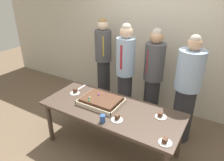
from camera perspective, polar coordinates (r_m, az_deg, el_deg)
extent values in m
plane|color=brown|center=(3.39, -0.21, -17.90)|extent=(12.00, 12.00, 0.00)
cube|color=beige|center=(4.01, 11.99, 13.01)|extent=(8.00, 0.12, 3.00)
cube|color=#47382D|center=(2.95, -0.23, -7.91)|extent=(1.99, 0.83, 0.04)
cylinder|color=#47382D|center=(3.45, -16.64, -10.94)|extent=(0.07, 0.07, 0.69)
cylinder|color=#47382D|center=(3.84, -9.41, -6.07)|extent=(0.07, 0.07, 0.69)
cylinder|color=#47382D|center=(3.17, 17.98, -14.84)|extent=(0.07, 0.07, 0.69)
cube|color=beige|center=(3.05, -2.98, -6.18)|extent=(0.60, 0.45, 0.01)
cube|color=beige|center=(2.88, -5.43, -7.59)|extent=(0.60, 0.01, 0.05)
cube|color=beige|center=(3.19, -0.81, -3.94)|extent=(0.60, 0.01, 0.05)
cube|color=beige|center=(3.19, -7.44, -4.22)|extent=(0.01, 0.45, 0.05)
cube|color=beige|center=(2.90, 1.91, -7.24)|extent=(0.01, 0.45, 0.05)
cube|color=#4C2D1E|center=(3.03, -3.00, -5.45)|extent=(0.53, 0.38, 0.08)
sphere|color=yellow|center=(3.01, -6.15, -4.69)|extent=(0.03, 0.03, 0.03)
sphere|color=green|center=(2.95, -6.27, -5.38)|extent=(0.03, 0.03, 0.03)
sphere|color=#2D84E0|center=(3.01, -6.28, -4.72)|extent=(0.03, 0.03, 0.03)
sphere|color=purple|center=(3.07, -3.65, -3.87)|extent=(0.03, 0.03, 0.03)
cylinder|color=white|center=(2.83, 13.20, -9.71)|extent=(0.15, 0.15, 0.01)
cube|color=#4C2D1E|center=(2.82, 13.10, -9.08)|extent=(0.06, 0.06, 0.06)
cylinder|color=white|center=(2.45, 14.37, -16.19)|extent=(0.15, 0.15, 0.01)
cube|color=#4C2D1E|center=(2.44, 14.32, -15.58)|extent=(0.05, 0.07, 0.05)
cylinder|color=white|center=(2.71, 1.39, -10.77)|extent=(0.15, 0.15, 0.01)
cube|color=#4C2D1E|center=(2.69, 1.46, -10.02)|extent=(0.05, 0.06, 0.07)
cylinder|color=white|center=(3.35, -10.14, -3.44)|extent=(0.15, 0.15, 0.01)
cube|color=#4C2D1E|center=(3.34, -10.08, -2.79)|extent=(0.05, 0.05, 0.07)
cylinder|color=#2D5199|center=(2.66, -2.59, -10.40)|extent=(0.07, 0.07, 0.10)
cube|color=silver|center=(3.52, -8.29, -1.83)|extent=(0.03, 0.20, 0.01)
cylinder|color=#28282D|center=(3.47, 18.76, -8.74)|extent=(0.30, 0.30, 0.91)
cylinder|color=#93ADCC|center=(3.13, 20.65, 2.66)|extent=(0.38, 0.38, 0.58)
sphere|color=tan|center=(3.02, 21.76, 9.30)|extent=(0.19, 0.19, 0.19)
sphere|color=#B2A899|center=(3.01, 21.92, 10.27)|extent=(0.15, 0.15, 0.15)
cylinder|color=#28282D|center=(3.86, 10.64, -5.00)|extent=(0.27, 0.27, 0.80)
cylinder|color=#4C4C51|center=(3.55, 11.57, 5.04)|extent=(0.34, 0.34, 0.64)
cube|color=maroon|center=(3.43, 9.84, 5.00)|extent=(0.04, 0.02, 0.41)
sphere|color=tan|center=(3.44, 12.18, 11.56)|extent=(0.22, 0.22, 0.22)
sphere|color=#B2A899|center=(3.42, 12.28, 12.53)|extent=(0.17, 0.17, 0.17)
cylinder|color=#28282D|center=(4.34, -2.25, -0.11)|extent=(0.26, 0.26, 0.91)
cylinder|color=#4C4C51|center=(4.07, -2.44, 9.52)|extent=(0.32, 0.32, 0.60)
cube|color=gold|center=(3.91, -2.51, 9.32)|extent=(0.04, 0.02, 0.38)
sphere|color=beige|center=(3.98, -2.54, 14.93)|extent=(0.20, 0.20, 0.20)
sphere|color=olive|center=(3.97, -2.56, 15.73)|extent=(0.16, 0.16, 0.16)
cylinder|color=#28282D|center=(3.75, 3.41, -4.63)|extent=(0.25, 0.25, 0.91)
cylinder|color=#93ADCC|center=(3.43, 3.74, 6.50)|extent=(0.31, 0.31, 0.62)
cube|color=maroon|center=(3.29, 2.58, 6.30)|extent=(0.04, 0.02, 0.40)
sphere|color=beige|center=(3.32, 3.95, 13.13)|extent=(0.21, 0.21, 0.21)
sphere|color=#B2A899|center=(3.31, 3.98, 14.09)|extent=(0.16, 0.16, 0.16)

